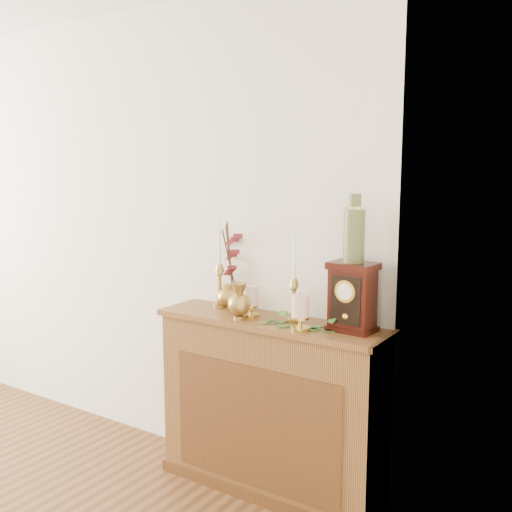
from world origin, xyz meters
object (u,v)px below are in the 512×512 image
Objects in this scene: candlestick_center at (294,293)px; ceramic_vase at (354,232)px; mantel_clock at (352,298)px; bud_vase at (239,302)px; ginger_jar at (232,268)px; candlestick_left at (220,279)px.

ceramic_vase is (0.31, 0.02, 0.32)m from candlestick_center.
bud_vase is at bearing -163.39° from mantel_clock.
mantel_clock is (0.75, -0.09, -0.06)m from ginger_jar.
mantel_clock is at bearing -6.56° from ginger_jar.
ginger_jar is at bearing 132.60° from bud_vase.
ginger_jar reaches higher than mantel_clock.
ceramic_vase reaches higher than bud_vase.
mantel_clock is at bearing 12.82° from bud_vase.
ceramic_vase reaches higher than mantel_clock.
candlestick_left is 1.49× the size of mantel_clock.
candlestick_center is at bearing 24.31° from bud_vase.
candlestick_left is 0.80m from mantel_clock.
candlestick_center is 0.44m from ceramic_vase.
candlestick_left is at bearing 177.62° from ceramic_vase.
ceramic_vase reaches higher than ginger_jar.
bud_vase is at bearing -166.90° from ceramic_vase.
ginger_jar is at bearing 46.72° from candlestick_left.
candlestick_left is 0.09m from ginger_jar.
ceramic_vase reaches higher than candlestick_left.
ginger_jar is at bearing 167.47° from candlestick_center.
bud_vase is at bearing -155.69° from candlestick_center.
candlestick_left is 1.08× the size of candlestick_center.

